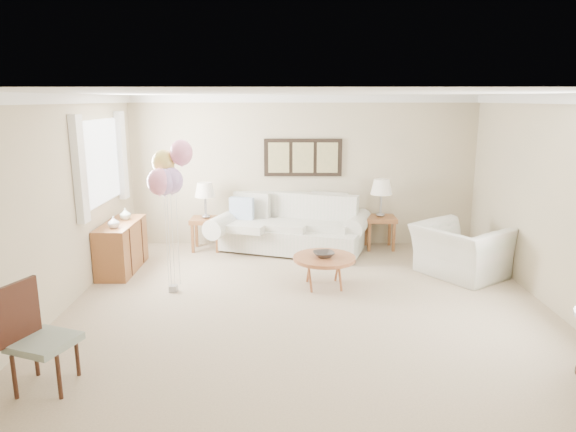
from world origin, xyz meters
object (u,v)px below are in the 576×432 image
object	(u,v)px
sofa	(291,229)
armchair	(460,251)
coffee_table	(324,259)
balloon_cluster	(168,173)
accent_chair	(35,334)

from	to	relation	value
sofa	armchair	distance (m)	2.77
sofa	coffee_table	world-z (taller)	sofa
coffee_table	balloon_cluster	bearing A→B (deg)	-174.61
sofa	coffee_table	bearing A→B (deg)	-75.58
coffee_table	accent_chair	size ratio (longest dim) A/B	0.87
coffee_table	balloon_cluster	xyz separation A→B (m)	(-2.04, -0.19, 1.22)
accent_chair	balloon_cluster	xyz separation A→B (m)	(0.69, 2.35, 1.10)
coffee_table	accent_chair	bearing A→B (deg)	-136.93
sofa	balloon_cluster	distance (m)	2.80
armchair	accent_chair	world-z (taller)	accent_chair
balloon_cluster	sofa	bearing A→B (deg)	50.78
accent_chair	sofa	bearing A→B (deg)	62.14
sofa	balloon_cluster	world-z (taller)	balloon_cluster
coffee_table	accent_chair	xyz separation A→B (m)	(-2.72, -2.54, 0.11)
coffee_table	balloon_cluster	world-z (taller)	balloon_cluster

